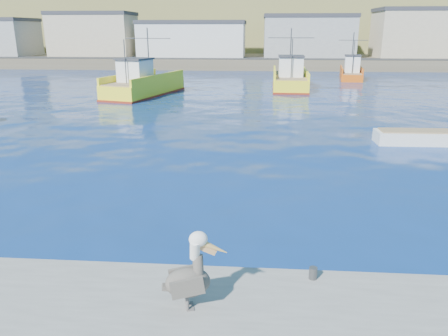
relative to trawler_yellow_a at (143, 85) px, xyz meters
name	(u,v)px	position (x,y,z in m)	size (l,w,h in m)	color
ground	(206,231)	(9.72, -29.92, -1.02)	(260.00, 260.00, 0.00)	navy
dock_bollards	(214,269)	(10.32, -33.32, -0.37)	(36.20, 0.20, 0.30)	#4C4C4C
far_shore	(254,18)	(9.72, 79.29, 7.96)	(200.00, 81.00, 24.00)	brown
trawler_yellow_a	(143,85)	(0.00, 0.00, 0.00)	(6.44, 11.45, 6.46)	yellow
trawler_yellow_b	(290,79)	(14.77, 6.39, -0.02)	(4.99, 10.63, 6.42)	yellow
boat_orange	(351,72)	(23.26, 15.81, -0.05)	(3.67, 7.21, 5.90)	#D4530E
skiff_mid	(415,138)	(20.29, -17.70, -0.71)	(4.40, 1.60, 0.95)	silver
pelican	(190,276)	(9.95, -34.65, 0.24)	(1.43, 0.79, 1.77)	#595451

